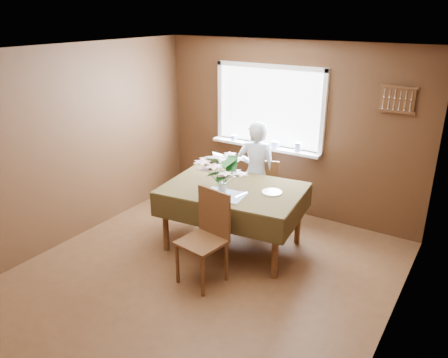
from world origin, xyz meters
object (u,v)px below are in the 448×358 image
Objects in this scene: chair_far at (265,187)px; chair_near at (207,234)px; dining_table at (233,195)px; seated_woman at (256,173)px; flower_bouquet at (222,170)px.

chair_near is (0.16, -1.67, 0.05)m from chair_far.
chair_far is (-0.03, 0.90, -0.21)m from dining_table.
flower_bouquet is (0.07, -0.99, 0.37)m from seated_woman.
flower_bouquet reaches higher than chair_far.
seated_woman reaches higher than chair_far.
flower_bouquet is (0.00, -1.12, 0.60)m from chair_far.
chair_near is 0.79m from flower_bouquet.
chair_far is at bearing -135.85° from seated_woman.
flower_bouquet reaches higher than dining_table.
dining_table is at bearing 70.87° from chair_far.
chair_near is at bearing 74.72° from chair_far.
chair_near is 1.57m from seated_woman.
seated_woman is 1.05m from flower_bouquet.
chair_near is 2.03× the size of flower_bouquet.
dining_table is 0.93m from chair_far.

